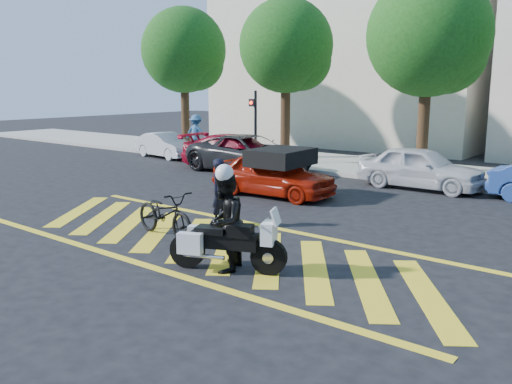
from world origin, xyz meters
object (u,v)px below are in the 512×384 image
Objects in this scene: officer_bike at (221,192)px; parked_mid_left at (250,154)px; red_convertible at (273,174)px; parked_left at (238,153)px; bicycle at (165,214)px; police_motorcycle at (225,243)px; parked_mid_right at (421,168)px; officer_moto at (225,222)px; parked_far_left at (166,145)px.

officer_bike is 8.28m from parked_mid_left.
parked_left is (-4.16, 3.22, 0.04)m from red_convertible.
police_motorcycle is (2.62, -0.88, -0.00)m from bicycle.
red_convertible is 5.12m from parked_mid_right.
parked_left is 0.71m from parked_mid_left.
bicycle is 9.94m from parked_left.
parked_mid_right is at bearing 158.54° from officer_moto.
police_motorcycle is at bearing -99.70° from bicycle.
officer_bike reaches higher than parked_far_left.
bicycle is at bearing 166.89° from officer_bike.
parked_left is at bearing 49.27° from red_convertible.
officer_moto is at bearing -153.75° from red_convertible.
parked_mid_right is (12.64, -0.12, 0.12)m from parked_far_left.
bicycle is at bearing -125.02° from parked_far_left.
officer_bike is at bearing -165.68° from red_convertible.
parked_mid_left is at bearing 36.02° from bicycle.
red_convertible is at bearing 14.67° from officer_bike.
red_convertible is at bearing 18.14° from bicycle.
red_convertible is 1.11× the size of parked_far_left.
parked_far_left reaches higher than police_motorcycle.
parked_left is 7.38m from parked_mid_right.
police_motorcycle is (2.32, -2.47, -0.29)m from officer_bike.
officer_moto is 16.58m from parked_far_left.
red_convertible is (-0.88, 5.35, 0.14)m from bicycle.
officer_bike is at bearing -159.94° from officer_moto.
parked_mid_right is (2.00, 7.77, -0.12)m from officer_bike.
parked_far_left is (-10.34, 9.49, 0.05)m from bicycle.
officer_bike reaches higher than parked_mid_left.
red_convertible reaches higher than bicycle.
parked_mid_right reaches higher than parked_far_left.
police_motorcycle is 0.40× the size of parked_mid_left.
officer_moto is (-0.02, 0.01, 0.39)m from police_motorcycle.
parked_left is 1.20× the size of parked_mid_right.
parked_left is (-7.64, 9.43, -0.21)m from officer_moto.
police_motorcycle is at bearing 28.48° from officer_moto.
red_convertible is 5.26m from parked_left.
parked_mid_right is (2.30, 9.37, 0.16)m from bicycle.
officer_moto reaches higher than parked_left.
red_convertible is at bearing 96.17° from police_motorcycle.
parked_mid_left is (-4.64, 6.85, -0.09)m from officer_bike.
officer_moto is 12.14m from parked_left.
police_motorcycle is 0.52× the size of parked_mid_right.
bicycle is 1.12× the size of officer_moto.
red_convertible is at bearing -128.52° from parked_mid_left.
parked_left is (-7.66, 9.44, 0.18)m from police_motorcycle.
bicycle reaches higher than police_motorcycle.
officer_bike is 3.37m from officer_moto.
police_motorcycle is 16.60m from parked_far_left.
officer_bike is 13.25m from parked_far_left.
bicycle is 9.50m from parked_mid_left.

